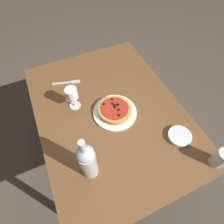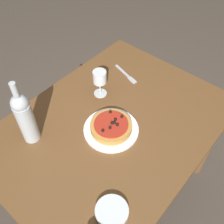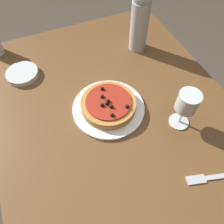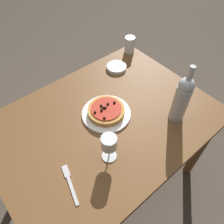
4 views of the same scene
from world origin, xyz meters
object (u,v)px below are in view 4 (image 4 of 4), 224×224
(dinner_plate, at_px, (106,113))
(wine_bottle, at_px, (182,99))
(water_cup, at_px, (130,45))
(pizza, at_px, (106,111))
(fork, at_px, (70,182))
(dining_table, at_px, (105,130))
(side_bowl, at_px, (116,67))
(wine_glass, at_px, (109,144))

(dinner_plate, bearing_deg, wine_bottle, -43.21)
(wine_bottle, distance_m, water_cup, 0.64)
(wine_bottle, bearing_deg, pizza, 136.81)
(pizza, xyz_separation_m, fork, (-0.36, -0.19, -0.03))
(dining_table, height_order, water_cup, water_cup)
(side_bowl, height_order, fork, side_bowl)
(wine_glass, distance_m, side_bowl, 0.65)
(dining_table, relative_size, wine_glass, 7.67)
(dining_table, xyz_separation_m, fork, (-0.33, -0.17, 0.10))
(pizza, height_order, wine_glass, wine_glass)
(pizza, bearing_deg, water_cup, 35.05)
(dining_table, distance_m, side_bowl, 0.44)
(dinner_plate, height_order, fork, dinner_plate)
(dining_table, bearing_deg, wine_glass, -123.13)
(wine_bottle, distance_m, fork, 0.65)
(dinner_plate, distance_m, wine_glass, 0.27)
(water_cup, bearing_deg, pizza, -144.95)
(fork, bearing_deg, dinner_plate, -46.45)
(water_cup, bearing_deg, dinner_plate, -144.94)
(fork, bearing_deg, side_bowl, -39.99)
(wine_glass, xyz_separation_m, fork, (-0.21, 0.01, -0.11))
(water_cup, relative_size, side_bowl, 0.89)
(pizza, relative_size, fork, 1.05)
(dining_table, relative_size, pizza, 5.89)
(water_cup, bearing_deg, wine_glass, -139.29)
(wine_glass, relative_size, fork, 0.80)
(dining_table, height_order, wine_bottle, wine_bottle)
(side_bowl, distance_m, fork, 0.79)
(dining_table, bearing_deg, dinner_plate, 36.84)
(wine_glass, bearing_deg, side_bowl, 46.24)
(wine_bottle, height_order, side_bowl, wine_bottle)
(dinner_plate, xyz_separation_m, pizza, (-0.00, 0.00, 0.02))
(water_cup, bearing_deg, wine_bottle, -109.98)
(dining_table, distance_m, pizza, 0.13)
(dining_table, xyz_separation_m, dinner_plate, (0.03, 0.02, 0.10))
(side_bowl, xyz_separation_m, fork, (-0.65, -0.45, -0.01))
(dinner_plate, xyz_separation_m, wine_glass, (-0.15, -0.21, 0.10))
(fork, bearing_deg, wine_glass, -78.47)
(dinner_plate, height_order, pizza, pizza)
(wine_bottle, bearing_deg, dining_table, 142.37)
(dinner_plate, bearing_deg, water_cup, 35.06)
(wine_glass, relative_size, water_cup, 1.33)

